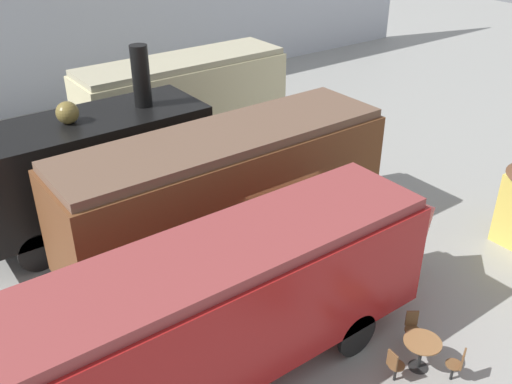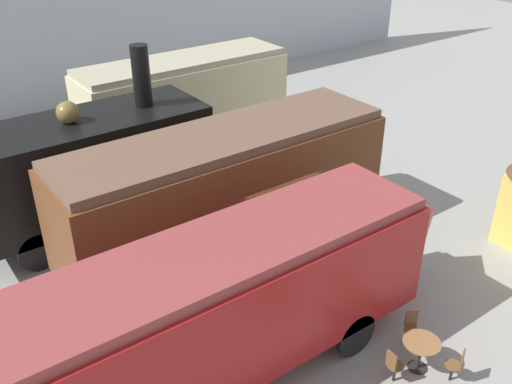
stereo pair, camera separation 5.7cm
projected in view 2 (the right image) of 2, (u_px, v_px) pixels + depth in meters
The scene contains 11 objects.
ground_plane at pixel (274, 254), 16.55m from camera, with size 80.00×80.00×0.00m, color gray.
backdrop_wall at pixel (60, 8), 25.48m from camera, with size 44.00×0.15×9.00m.
passenger_coach_vintage at pixel (184, 93), 22.78m from camera, with size 8.48×2.53×3.46m.
steam_locomotive at pixel (89, 163), 16.89m from camera, with size 7.15×2.62×5.39m.
passenger_coach_wooden at pixel (226, 186), 15.72m from camera, with size 9.45×2.71×3.72m.
streamlined_locomotive at pixel (252, 291), 11.88m from camera, with size 11.63×2.44×3.46m.
cafe_table_near at pixel (421, 348), 12.44m from camera, with size 0.83×0.83×0.77m.
cafe_chair_0 at pixel (393, 365), 12.13m from camera, with size 0.37×0.36×0.87m.
cafe_chair_1 at pixel (457, 364), 12.15m from camera, with size 0.38×0.40×0.87m.
cafe_chair_2 at pixel (411, 326), 13.17m from camera, with size 0.40×0.40×0.87m.
visitor_person at pixel (394, 244), 15.53m from camera, with size 0.34×0.34×1.57m.
Camera 2 is at (-8.46, -10.67, 9.60)m, focal length 40.00 mm.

